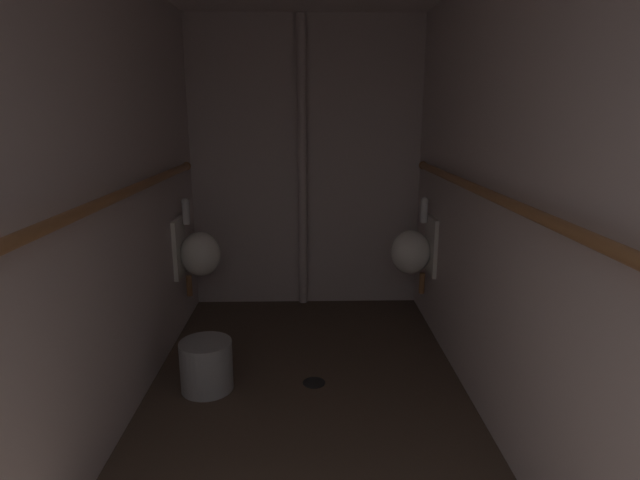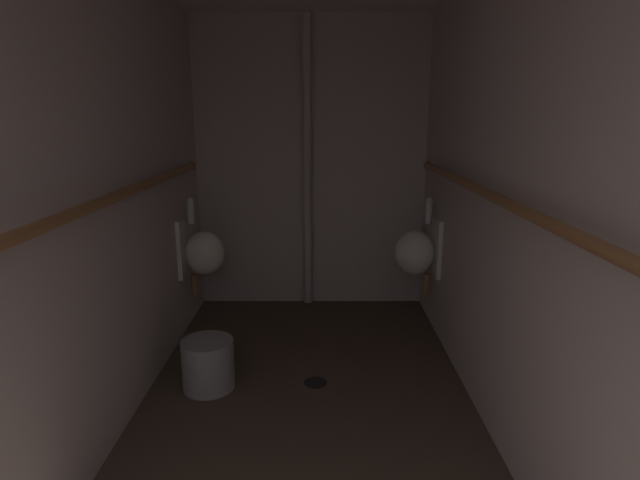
% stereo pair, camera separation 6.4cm
% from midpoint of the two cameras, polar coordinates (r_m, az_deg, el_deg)
% --- Properties ---
extents(floor, '(2.05, 4.21, 0.08)m').
position_cam_midpoint_polar(floor, '(2.83, -2.19, -22.35)').
color(floor, '#47382D').
rests_on(floor, ground).
extents(wall_left, '(0.06, 4.21, 2.41)m').
position_cam_midpoint_polar(wall_left, '(2.54, -25.50, 2.84)').
color(wall_left, beige).
rests_on(wall_left, ground).
extents(wall_right, '(0.06, 4.21, 2.41)m').
position_cam_midpoint_polar(wall_right, '(2.51, 20.90, 3.15)').
color(wall_right, beige).
rests_on(wall_right, ground).
extents(wall_back, '(2.05, 0.06, 2.41)m').
position_cam_midpoint_polar(wall_back, '(4.38, -2.00, 8.24)').
color(wall_back, beige).
rests_on(wall_back, ground).
extents(urinal_left_mid, '(0.32, 0.30, 0.76)m').
position_cam_midpoint_polar(urinal_left_mid, '(3.96, -13.90, -1.35)').
color(urinal_left_mid, silver).
extents(urinal_right_mid, '(0.32, 0.30, 0.76)m').
position_cam_midpoint_polar(urinal_right_mid, '(3.96, 9.88, -1.16)').
color(urinal_right_mid, silver).
extents(supply_pipe_left, '(0.06, 3.45, 0.06)m').
position_cam_midpoint_polar(supply_pipe_left, '(2.46, -24.05, 3.65)').
color(supply_pipe_left, '#936038').
extents(supply_pipe_right, '(0.06, 3.44, 0.06)m').
position_cam_midpoint_polar(supply_pipe_right, '(2.45, 19.22, 4.02)').
color(supply_pipe_right, '#936038').
extents(standpipe_back_wall, '(0.07, 0.07, 2.36)m').
position_cam_midpoint_polar(standpipe_back_wall, '(4.27, -2.43, 8.10)').
color(standpipe_back_wall, beige).
rests_on(standpipe_back_wall, ground).
extents(floor_drain, '(0.14, 0.14, 0.01)m').
position_cam_midpoint_polar(floor_drain, '(3.31, -1.24, -15.54)').
color(floor_drain, black).
rests_on(floor_drain, ground).
extents(waste_bin, '(0.31, 0.31, 0.31)m').
position_cam_midpoint_polar(waste_bin, '(3.26, -13.07, -13.43)').
color(waste_bin, gray).
rests_on(waste_bin, ground).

